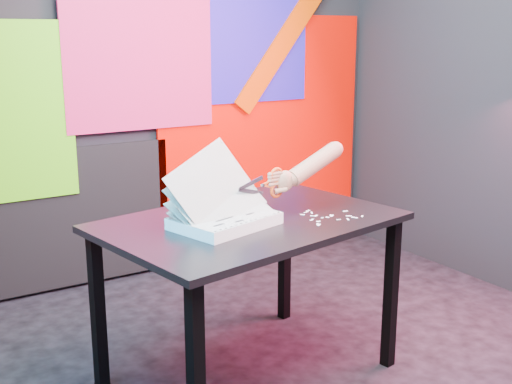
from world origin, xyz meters
TOP-DOWN VIEW (x-y plane):
  - room at (0.00, 0.00)m, footprint 3.01×3.01m
  - backdrop at (0.06, 1.46)m, footprint 2.88×0.05m
  - work_table at (-0.37, 0.00)m, footprint 1.35×1.02m
  - printout_stack at (-0.52, -0.04)m, footprint 0.49×0.39m
  - scissors at (-0.24, 0.01)m, footprint 0.25×0.04m
  - hand_forearm at (-0.03, 0.04)m, footprint 0.43×0.11m
  - paper_clippings at (-0.06, -0.15)m, footprint 0.26×0.22m

SIDE VIEW (x-z plane):
  - work_table at x=-0.37m, z-range 0.29..1.04m
  - paper_clippings at x=-0.06m, z-range 0.75..0.75m
  - printout_stack at x=-0.52m, z-range 0.60..0.97m
  - scissors at x=-0.24m, z-range 0.82..0.96m
  - hand_forearm at x=-0.03m, z-range 0.84..1.03m
  - backdrop at x=0.06m, z-range -0.08..2.00m
  - room at x=0.00m, z-range 0.00..2.71m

